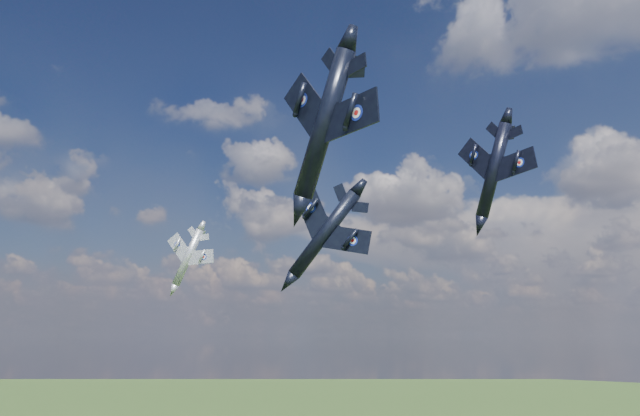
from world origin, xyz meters
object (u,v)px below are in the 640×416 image
Objects in this scene: jet_left_silver at (188,257)px; jet_high_navy at (494,170)px; jet_lead_navy at (324,234)px; jet_right_navy at (324,124)px.

jet_high_navy is at bearing -18.83° from jet_left_silver.
jet_high_navy is (17.58, 7.83, 6.35)m from jet_lead_navy.
jet_lead_navy is 1.04× the size of jet_right_navy.
jet_high_navy reaches higher than jet_left_silver.
jet_lead_navy is at bearing -31.65° from jet_left_silver.
jet_lead_navy is 20.27m from jet_high_navy.
jet_right_navy is 53.70m from jet_left_silver.
jet_left_silver is at bearing -169.29° from jet_high_navy.
jet_right_navy is (16.59, -21.26, 3.90)m from jet_lead_navy.
jet_high_navy is at bearing 95.49° from jet_right_navy.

